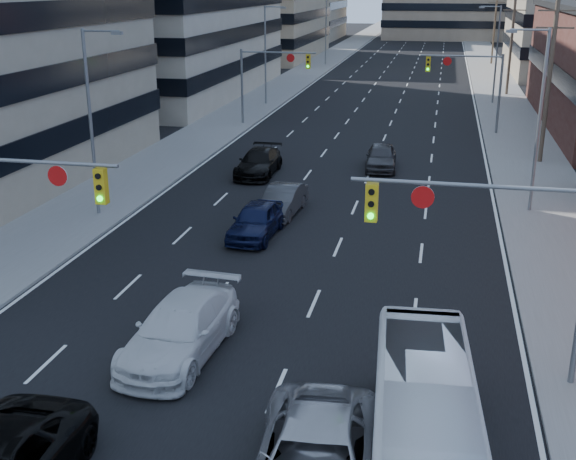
{
  "coord_description": "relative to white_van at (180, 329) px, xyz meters",
  "views": [
    {
      "loc": [
        5.85,
        -11.44,
        11.0
      ],
      "look_at": [
        0.51,
        13.57,
        2.2
      ],
      "focal_mm": 45.0,
      "sensor_mm": 36.0,
      "label": 1
    }
  ],
  "objects": [
    {
      "name": "signal_near_right",
      "position": [
        9.05,
        0.5,
        3.48
      ],
      "size": [
        6.59,
        0.33,
        6.0
      ],
      "color": "slate",
      "rests_on": "ground"
    },
    {
      "name": "sedan_grey_right",
      "position": [
        3.97,
        24.98,
        -0.07
      ],
      "size": [
        2.11,
        4.67,
        1.56
      ],
      "primitive_type": "imported",
      "rotation": [
        0.0,
        0.0,
        0.06
      ],
      "color": "#333335",
      "rests_on": "ground"
    },
    {
      "name": "white_van",
      "position": [
        0.0,
        0.0,
        0.0
      ],
      "size": [
        2.74,
        5.98,
        1.69
      ],
      "primitive_type": "imported",
      "rotation": [
        0.0,
        0.0,
        -0.06
      ],
      "color": "silver",
      "rests_on": "ground"
    },
    {
      "name": "office_left_far",
      "position": [
        -22.4,
        92.51,
        7.15
      ],
      "size": [
        20.0,
        30.0,
        16.0
      ],
      "primitive_type": "cube",
      "color": "gray",
      "rests_on": "ground"
    },
    {
      "name": "utility_pole_distant",
      "position": [
        13.8,
        88.51,
        4.93
      ],
      "size": [
        2.2,
        0.28,
        11.0
      ],
      "color": "#4C3D2D",
      "rests_on": "ground"
    },
    {
      "name": "streetlight_left_mid",
      "position": [
        -8.74,
        47.51,
        4.21
      ],
      "size": [
        2.03,
        0.22,
        9.0
      ],
      "color": "slate",
      "rests_on": "ground"
    },
    {
      "name": "sedan_blue",
      "position": [
        -0.44,
        11.12,
        -0.07
      ],
      "size": [
        2.04,
        4.67,
        1.56
      ],
      "primitive_type": "imported",
      "rotation": [
        0.0,
        0.0,
        -0.04
      ],
      "color": "black",
      "rests_on": "ground"
    },
    {
      "name": "sidewalk_left",
      "position": [
        -9.9,
        122.51,
        -0.77
      ],
      "size": [
        5.0,
        300.0,
        0.15
      ],
      "primitive_type": "cube",
      "color": "slate",
      "rests_on": "ground"
    },
    {
      "name": "signal_far_left",
      "position": [
        -6.08,
        37.5,
        3.45
      ],
      "size": [
        6.09,
        0.33,
        6.0
      ],
      "color": "slate",
      "rests_on": "ground"
    },
    {
      "name": "streetlight_left_far",
      "position": [
        -8.74,
        82.51,
        4.21
      ],
      "size": [
        2.03,
        0.22,
        9.0
      ],
      "color": "slate",
      "rests_on": "ground"
    },
    {
      "name": "road_surface",
      "position": [
        1.6,
        122.51,
        -0.84
      ],
      "size": [
        18.0,
        300.0,
        0.02
      ],
      "primitive_type": "cube",
      "color": "black",
      "rests_on": "ground"
    },
    {
      "name": "sedan_grey_center",
      "position": [
        0.0,
        14.62,
        -0.12
      ],
      "size": [
        1.83,
        4.5,
        1.45
      ],
      "primitive_type": "imported",
      "rotation": [
        0.0,
        0.0,
        -0.07
      ],
      "color": "#343436",
      "rests_on": "ground"
    },
    {
      "name": "utility_pole_midblock",
      "position": [
        13.8,
        58.51,
        4.93
      ],
      "size": [
        2.2,
        0.28,
        11.0
      ],
      "color": "#4C3D2D",
      "rests_on": "ground"
    },
    {
      "name": "streetlight_right_near",
      "position": [
        11.94,
        17.51,
        4.21
      ],
      "size": [
        2.03,
        0.22,
        9.0
      ],
      "color": "slate",
      "rests_on": "ground"
    },
    {
      "name": "signal_near_left",
      "position": [
        -5.85,
        0.5,
        3.48
      ],
      "size": [
        6.59,
        0.33,
        6.0
      ],
      "color": "slate",
      "rests_on": "ground"
    },
    {
      "name": "streetlight_left_near",
      "position": [
        -8.74,
        12.51,
        4.21
      ],
      "size": [
        2.03,
        0.22,
        9.0
      ],
      "color": "slate",
      "rests_on": "ground"
    },
    {
      "name": "signal_far_right",
      "position": [
        9.28,
        37.5,
        3.45
      ],
      "size": [
        6.09,
        0.33,
        6.0
      ],
      "color": "slate",
      "rests_on": "ground"
    },
    {
      "name": "sidewalk_right",
      "position": [
        13.1,
        122.51,
        -0.77
      ],
      "size": [
        5.0,
        300.0,
        0.15
      ],
      "primitive_type": "cube",
      "color": "slate",
      "rests_on": "ground"
    },
    {
      "name": "transit_bus",
      "position": [
        7.6,
        -5.06,
        0.51
      ],
      "size": [
        2.95,
        9.91,
        2.72
      ],
      "primitive_type": "imported",
      "rotation": [
        0.0,
        0.0,
        0.07
      ],
      "color": "white",
      "rests_on": "ground"
    },
    {
      "name": "sedan_black_far",
      "position": [
        -3.09,
        21.96,
        -0.09
      ],
      "size": [
        2.18,
        5.26,
        1.52
      ],
      "primitive_type": "imported",
      "rotation": [
        0.0,
        0.0,
        0.01
      ],
      "color": "black",
      "rests_on": "ground"
    },
    {
      "name": "utility_pole_block",
      "position": [
        13.8,
        28.51,
        4.93
      ],
      "size": [
        2.2,
        0.28,
        11.0
      ],
      "color": "#4C3D2D",
      "rests_on": "ground"
    },
    {
      "name": "streetlight_right_far",
      "position": [
        11.94,
        52.51,
        4.21
      ],
      "size": [
        2.03,
        0.22,
        9.0
      ],
      "color": "slate",
      "rests_on": "ground"
    }
  ]
}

